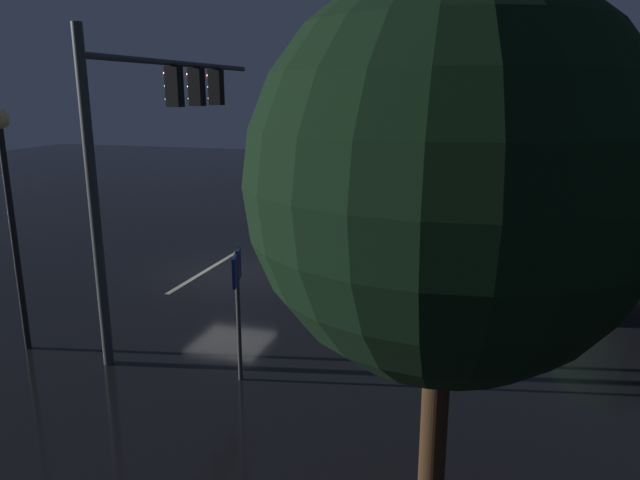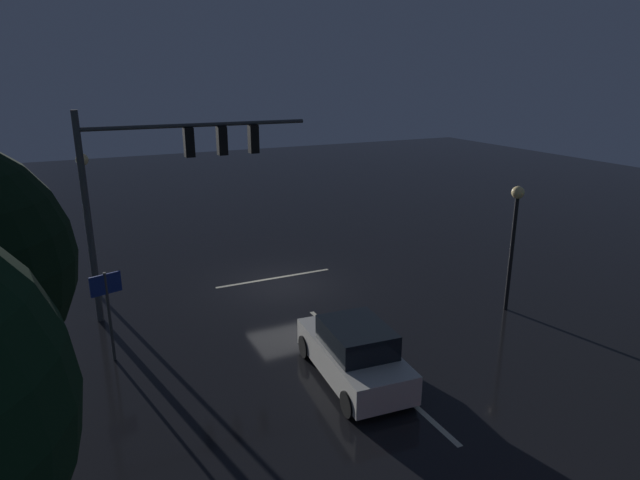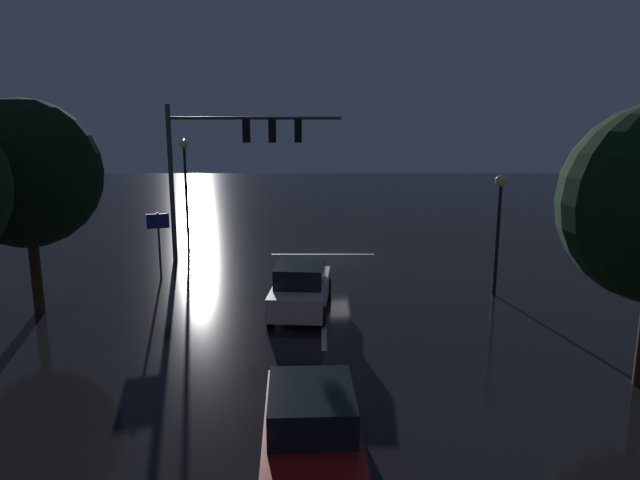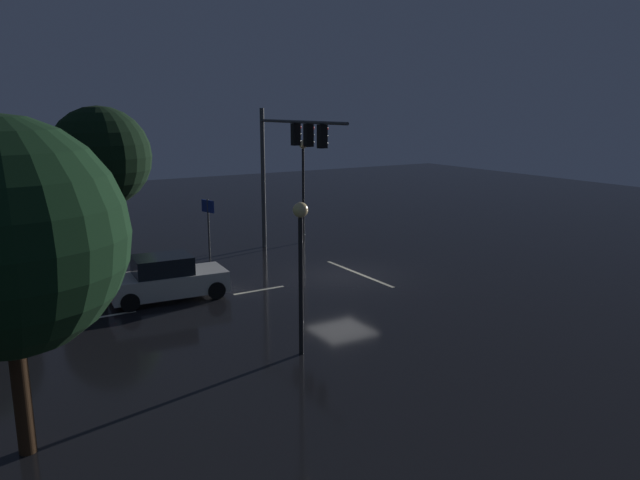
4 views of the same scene
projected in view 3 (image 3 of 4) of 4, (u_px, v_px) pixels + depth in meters
name	position (u px, v px, depth m)	size (l,w,h in m)	color
ground_plane	(323.00, 258.00, 27.97)	(80.00, 80.00, 0.00)	black
traffic_signal_assembly	(231.00, 149.00, 26.54)	(7.83, 0.47, 7.13)	#383A3D
lane_dash_far	(323.00, 282.00, 24.06)	(2.20, 0.16, 0.01)	beige
lane_dash_mid	(324.00, 337.00, 18.20)	(2.20, 0.16, 0.01)	beige
lane_dash_near	(326.00, 443.00, 12.33)	(2.20, 0.16, 0.01)	beige
stop_bar	(323.00, 254.00, 28.79)	(5.00, 0.16, 0.01)	beige
car_approaching	(301.00, 288.00, 20.52)	(2.18, 4.47, 1.70)	silver
car_distant	(311.00, 429.00, 11.40)	(2.08, 4.44, 1.70)	maroon
street_lamp_left_kerb	(499.00, 211.00, 21.69)	(0.44, 0.44, 4.55)	black
street_lamp_right_kerb	(185.00, 174.00, 29.06)	(0.44, 0.44, 5.49)	black
route_sign	(159.00, 231.00, 24.16)	(0.88, 0.32, 2.78)	#383A3D
tree_right_far	(26.00, 174.00, 19.42)	(4.91, 4.91, 7.26)	#382314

